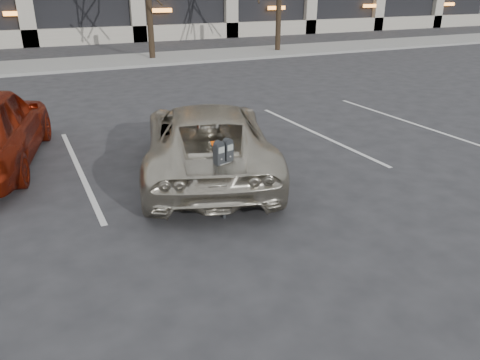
% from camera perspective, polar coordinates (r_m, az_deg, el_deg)
% --- Properties ---
extents(ground, '(140.00, 140.00, 0.00)m').
position_cam_1_polar(ground, '(7.91, -6.63, -2.59)').
color(ground, '#28282B').
rests_on(ground, ground).
extents(sidewalk, '(80.00, 4.00, 0.12)m').
position_cam_1_polar(sidewalk, '(23.15, -20.39, 13.06)').
color(sidewalk, gray).
rests_on(sidewalk, ground).
extents(stall_lines, '(16.90, 5.20, 0.00)m').
position_cam_1_polar(stall_lines, '(9.73, -19.02, 1.24)').
color(stall_lines, silver).
rests_on(stall_lines, ground).
extents(parking_meter, '(0.34, 0.21, 1.25)m').
position_cam_1_polar(parking_meter, '(6.93, -2.03, 2.43)').
color(parking_meter, black).
rests_on(parking_meter, ground).
extents(suv_silver, '(3.66, 5.32, 1.36)m').
position_cam_1_polar(suv_silver, '(8.84, -4.01, 4.96)').
color(suv_silver, '#BBB39F').
rests_on(suv_silver, ground).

